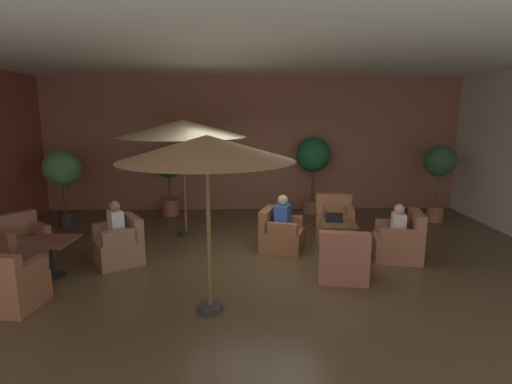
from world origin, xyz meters
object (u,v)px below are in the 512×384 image
at_px(armchair_front_right_north, 7,287).
at_px(iced_drink_cup, 339,219).
at_px(armchair_front_left_south, 400,242).
at_px(cafe_table_front_left, 338,231).
at_px(cafe_table_front_right, 51,248).
at_px(armchair_front_left_west, 334,222).
at_px(potted_tree_right_corner, 169,171).
at_px(armchair_front_right_east, 119,245).
at_px(potted_tree_mid_left, 313,160).
at_px(potted_tree_left_corner, 62,171).
at_px(patron_blue_shirt, 398,223).
at_px(patio_umbrella_tall_red, 207,149).
at_px(armchair_front_left_north, 280,235).
at_px(armchair_front_left_east, 343,259).
at_px(armchair_front_right_south, 23,244).
at_px(patron_by_window, 116,222).
at_px(potted_tree_mid_right, 439,167).
at_px(open_laptop, 334,220).
at_px(patio_umbrella_center_beige, 183,129).
at_px(patron_with_friend, 283,215).

bearing_deg(armchair_front_right_north, iced_drink_cup, 22.52).
bearing_deg(armchair_front_left_south, cafe_table_front_left, 168.32).
relative_size(cafe_table_front_right, iced_drink_cup, 6.73).
relative_size(armchair_front_left_west, cafe_table_front_right, 1.20).
height_order(cafe_table_front_left, potted_tree_right_corner, potted_tree_right_corner).
xyz_separation_m(armchair_front_right_east, potted_tree_mid_left, (3.94, 3.45, 1.07)).
distance_m(potted_tree_left_corner, patron_blue_shirt, 7.28).
bearing_deg(patio_umbrella_tall_red, potted_tree_left_corner, 131.46).
distance_m(armchair_front_left_west, potted_tree_left_corner, 6.17).
xyz_separation_m(armchair_front_left_north, iced_drink_cup, (1.06, -0.22, 0.37)).
bearing_deg(armchair_front_right_north, potted_tree_right_corner, 75.61).
height_order(armchair_front_left_east, patron_blue_shirt, patron_blue_shirt).
bearing_deg(potted_tree_mid_left, iced_drink_cup, -90.41).
relative_size(armchair_front_left_east, armchair_front_right_south, 0.86).
bearing_deg(patron_blue_shirt, patio_umbrella_tall_red, -150.12).
xyz_separation_m(armchair_front_left_north, armchair_front_left_east, (0.86, -1.40, 0.03)).
height_order(armchair_front_left_south, iced_drink_cup, armchair_front_left_south).
bearing_deg(potted_tree_left_corner, patron_by_window, -51.43).
bearing_deg(armchair_front_left_south, potted_tree_left_corner, 161.23).
height_order(armchair_front_left_west, patio_umbrella_tall_red, patio_umbrella_tall_red).
xyz_separation_m(armchair_front_right_north, patio_umbrella_tall_red, (2.71, -0.12, 1.84)).
bearing_deg(potted_tree_right_corner, armchair_front_left_west, -27.52).
xyz_separation_m(armchair_front_left_east, armchair_front_right_south, (-5.43, 0.88, -0.01)).
bearing_deg(armchair_front_right_south, armchair_front_left_north, 6.47).
bearing_deg(potted_tree_mid_left, armchair_front_left_south, -73.29).
relative_size(patio_umbrella_tall_red, potted_tree_left_corner, 1.32).
bearing_deg(armchair_front_right_north, armchair_front_right_east, 59.13).
relative_size(cafe_table_front_left, iced_drink_cup, 5.91).
relative_size(armchair_front_left_north, potted_tree_mid_right, 0.51).
xyz_separation_m(patio_umbrella_tall_red, potted_tree_right_corner, (-1.44, 5.08, -1.01)).
xyz_separation_m(armchair_front_left_west, potted_tree_mid_left, (-0.11, 2.10, 1.06)).
xyz_separation_m(armchair_front_left_west, potted_tree_left_corner, (-6.01, 1.06, 0.95)).
bearing_deg(potted_tree_left_corner, cafe_table_front_left, -20.02).
distance_m(armchair_front_right_north, patron_blue_shirt, 6.15).
bearing_deg(armchair_front_left_north, potted_tree_left_corner, 159.60).
bearing_deg(open_laptop, patio_umbrella_tall_red, -134.82).
bearing_deg(patron_by_window, potted_tree_mid_right, 20.47).
xyz_separation_m(armchair_front_left_west, iced_drink_cup, (-0.13, -0.96, 0.34)).
relative_size(potted_tree_mid_left, patron_by_window, 2.96).
relative_size(cafe_table_front_left, armchair_front_left_east, 0.76).
relative_size(armchair_front_left_east, open_laptop, 2.55).
distance_m(armchair_front_right_south, patio_umbrella_tall_red, 4.31).
bearing_deg(patio_umbrella_center_beige, patron_with_friend, -27.36).
xyz_separation_m(armchair_front_right_east, iced_drink_cup, (3.92, 0.39, 0.35)).
xyz_separation_m(potted_tree_mid_right, open_laptop, (-2.96, -2.19, -0.67)).
relative_size(cafe_table_front_right, patio_umbrella_center_beige, 0.28).
xyz_separation_m(armchair_front_left_west, patio_umbrella_tall_red, (-2.32, -3.11, 1.82)).
height_order(potted_tree_left_corner, patron_by_window, potted_tree_left_corner).
relative_size(armchair_front_left_west, potted_tree_mid_right, 0.48).
bearing_deg(patron_blue_shirt, potted_tree_mid_right, 52.93).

